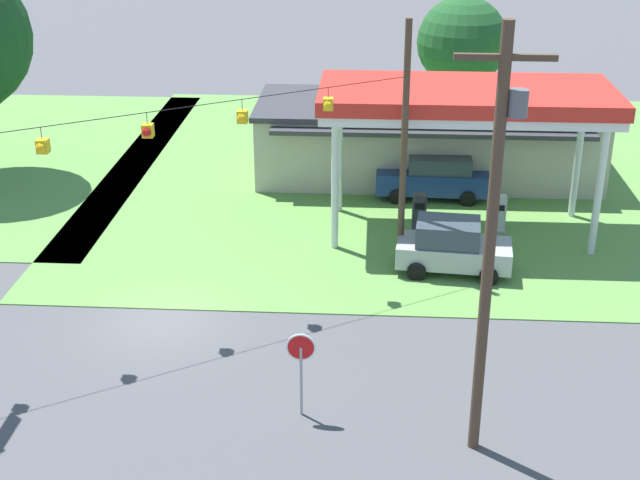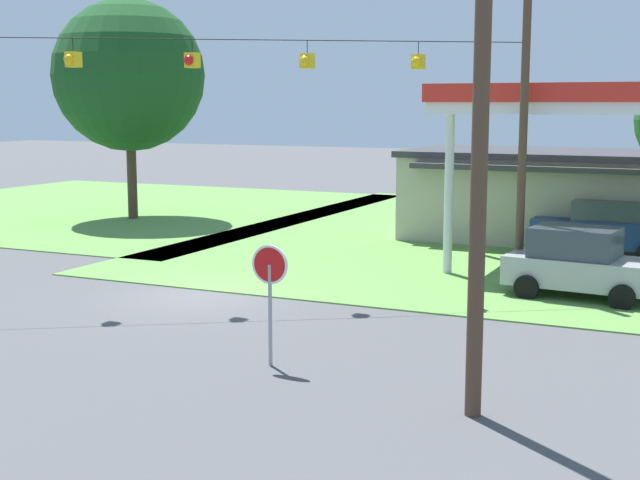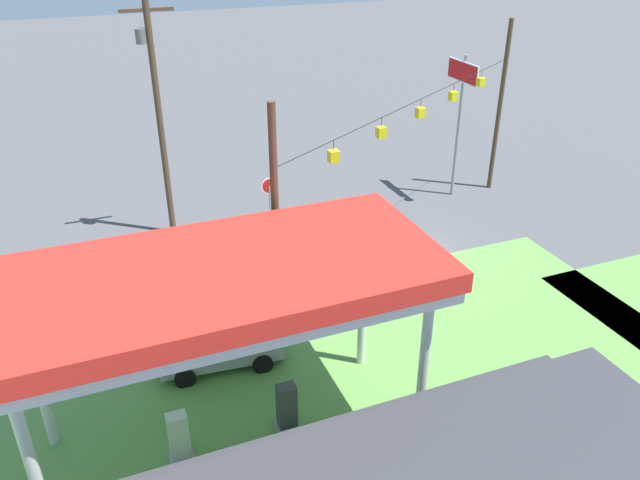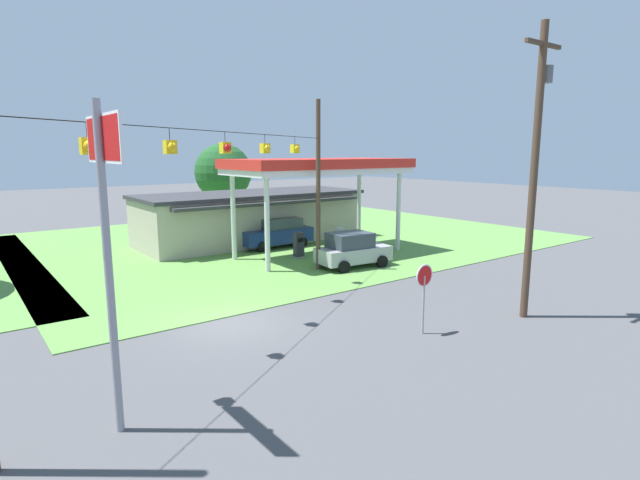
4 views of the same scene
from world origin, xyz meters
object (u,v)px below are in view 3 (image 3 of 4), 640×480
Objects in this scene: stop_sign_roadside at (270,191)px; fuel_pump_near at (287,408)px; fuel_pump_far at (179,438)px; utility_pole_main at (157,108)px; stop_sign_overhead at (461,97)px; gas_station_canopy at (223,284)px; car_at_pumps_front at (221,338)px.

fuel_pump_near is at bearing -105.81° from stop_sign_roadside.
fuel_pump_far is 15.23m from utility_pole_main.
stop_sign_overhead is (-13.88, -12.98, 4.58)m from fuel_pump_near.
stop_sign_overhead is (-10.21, -0.00, 3.51)m from stop_sign_roadside.
gas_station_canopy is 14.44m from stop_sign_roadside.
fuel_pump_near is 0.21× the size of stop_sign_overhead.
gas_station_canopy is 4.88m from fuel_pump_near.
fuel_pump_far is at bearing 37.33° from stop_sign_overhead.
stop_sign_overhead is at bearing -142.67° from fuel_pump_far.
stop_sign_overhead is at bearing -142.52° from car_at_pumps_front.
fuel_pump_near is 3.86m from car_at_pumps_front.
stop_sign_roadside reaches higher than car_at_pumps_front.
stop_sign_roadside is at bearing 0.02° from stop_sign_overhead.
fuel_pump_far is at bearing 0.00° from fuel_pump_near.
gas_station_canopy is 7.10× the size of fuel_pump_near.
gas_station_canopy is 7.10× the size of fuel_pump_far.
fuel_pump_far is at bearing 80.96° from utility_pole_main.
utility_pole_main is (14.78, -1.12, 0.72)m from stop_sign_overhead.
stop_sign_roadside is 0.34× the size of stop_sign_overhead.
stop_sign_overhead is (-17.02, -12.98, 4.58)m from fuel_pump_far.
utility_pole_main reaches higher than gas_station_canopy.
car_at_pumps_front is at bearing -74.68° from fuel_pump_near.
car_at_pumps_front is at bearing 31.88° from stop_sign_overhead.
fuel_pump_far is 0.14× the size of utility_pole_main.
car_at_pumps_front is at bearing -119.75° from fuel_pump_far.
car_at_pumps_front is (-2.12, -3.72, 0.24)m from fuel_pump_far.
gas_station_canopy is 1.03× the size of utility_pole_main.
stop_sign_roadside is at bearing -111.27° from car_at_pumps_front.
utility_pole_main reaches higher than stop_sign_overhead.
stop_sign_roadside is (-6.82, -12.98, 1.07)m from fuel_pump_far.
stop_sign_roadside is 10.79m from stop_sign_overhead.
stop_sign_overhead is (-14.90, -9.26, 4.34)m from car_at_pumps_front.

